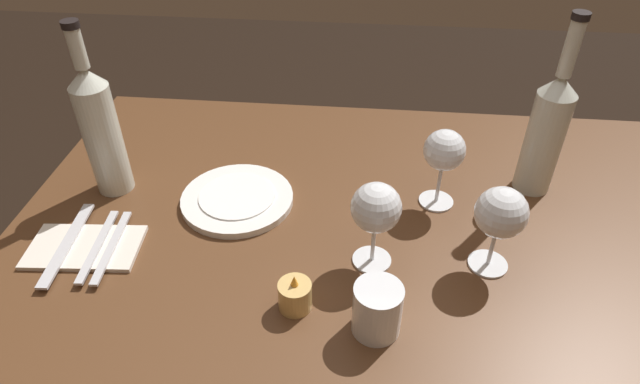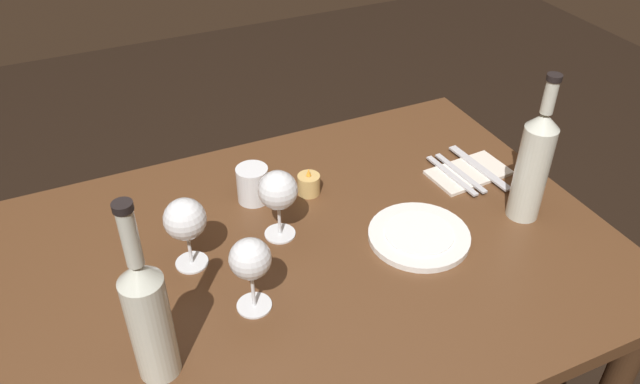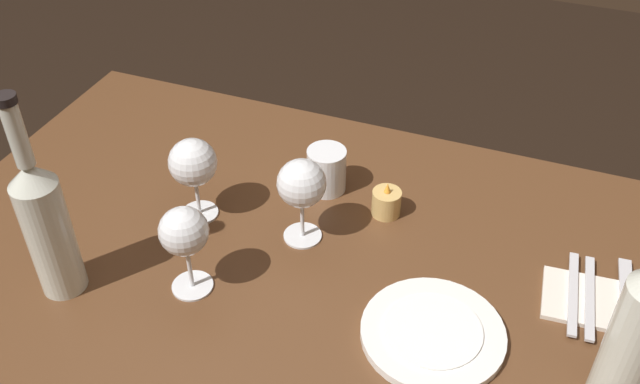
{
  "view_description": "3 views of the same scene",
  "coord_description": "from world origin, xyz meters",
  "px_view_note": "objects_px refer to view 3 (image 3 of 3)",
  "views": [
    {
      "loc": [
        0.01,
        0.73,
        1.39
      ],
      "look_at": [
        0.08,
        0.03,
        0.85
      ],
      "focal_mm": 30.3,
      "sensor_mm": 36.0,
      "label": 1
    },
    {
      "loc": [
        -0.36,
        -0.89,
        1.61
      ],
      "look_at": [
        0.07,
        0.06,
        0.84
      ],
      "focal_mm": 35.28,
      "sensor_mm": 36.0,
      "label": 2
    },
    {
      "loc": [
        0.33,
        -0.75,
        1.56
      ],
      "look_at": [
        0.01,
        0.1,
        0.83
      ],
      "focal_mm": 39.6,
      "sensor_mm": 36.0,
      "label": 3
    }
  ],
  "objects_px": {
    "water_tumbler": "(327,172)",
    "table_knife": "(627,307)",
    "wine_bottle": "(46,223)",
    "wine_bottle_second": "(637,337)",
    "wine_glass_right": "(184,233)",
    "wine_glass_left": "(302,185)",
    "fork_outer": "(573,293)",
    "dinner_plate": "(433,333)",
    "folded_napkin": "(605,304)",
    "fork_inner": "(590,297)",
    "wine_glass_centre": "(193,164)",
    "votive_candle": "(386,203)"
  },
  "relations": [
    {
      "from": "fork_inner",
      "to": "wine_bottle_second",
      "type": "bearing_deg",
      "value": -77.19
    },
    {
      "from": "wine_bottle",
      "to": "votive_candle",
      "type": "xyz_separation_m",
      "value": [
        0.43,
        0.35,
        -0.11
      ]
    },
    {
      "from": "folded_napkin",
      "to": "fork_outer",
      "type": "distance_m",
      "value": 0.05
    },
    {
      "from": "wine_glass_right",
      "to": "dinner_plate",
      "type": "bearing_deg",
      "value": 5.69
    },
    {
      "from": "water_tumbler",
      "to": "fork_outer",
      "type": "distance_m",
      "value": 0.47
    },
    {
      "from": "dinner_plate",
      "to": "fork_outer",
      "type": "xyz_separation_m",
      "value": [
        0.19,
        0.15,
        0.0
      ]
    },
    {
      "from": "wine_bottle_second",
      "to": "fork_outer",
      "type": "xyz_separation_m",
      "value": [
        -0.07,
        0.18,
        -0.13
      ]
    },
    {
      "from": "wine_glass_left",
      "to": "water_tumbler",
      "type": "distance_m",
      "value": 0.16
    },
    {
      "from": "wine_glass_left",
      "to": "wine_glass_centre",
      "type": "xyz_separation_m",
      "value": [
        -0.19,
        -0.01,
        -0.0
      ]
    },
    {
      "from": "fork_outer",
      "to": "dinner_plate",
      "type": "bearing_deg",
      "value": -140.27
    },
    {
      "from": "wine_bottle",
      "to": "fork_inner",
      "type": "relative_size",
      "value": 1.95
    },
    {
      "from": "table_knife",
      "to": "wine_glass_left",
      "type": "bearing_deg",
      "value": -177.8
    },
    {
      "from": "water_tumbler",
      "to": "dinner_plate",
      "type": "bearing_deg",
      "value": -45.42
    },
    {
      "from": "fork_inner",
      "to": "fork_outer",
      "type": "bearing_deg",
      "value": 180.0
    },
    {
      "from": "wine_glass_left",
      "to": "fork_inner",
      "type": "bearing_deg",
      "value": 2.45
    },
    {
      "from": "wine_glass_left",
      "to": "wine_glass_right",
      "type": "xyz_separation_m",
      "value": [
        -0.12,
        -0.17,
        0.0
      ]
    },
    {
      "from": "wine_glass_left",
      "to": "fork_inner",
      "type": "distance_m",
      "value": 0.48
    },
    {
      "from": "wine_bottle_second",
      "to": "fork_outer",
      "type": "bearing_deg",
      "value": 110.2
    },
    {
      "from": "wine_glass_left",
      "to": "wine_glass_right",
      "type": "bearing_deg",
      "value": -124.83
    },
    {
      "from": "folded_napkin",
      "to": "fork_inner",
      "type": "xyz_separation_m",
      "value": [
        -0.03,
        0.0,
        0.01
      ]
    },
    {
      "from": "water_tumbler",
      "to": "folded_napkin",
      "type": "xyz_separation_m",
      "value": [
        0.51,
        -0.12,
        -0.03
      ]
    },
    {
      "from": "wine_glass_right",
      "to": "fork_outer",
      "type": "bearing_deg",
      "value": 18.73
    },
    {
      "from": "water_tumbler",
      "to": "votive_candle",
      "type": "height_order",
      "value": "water_tumbler"
    },
    {
      "from": "water_tumbler",
      "to": "table_knife",
      "type": "bearing_deg",
      "value": -12.64
    },
    {
      "from": "folded_napkin",
      "to": "votive_candle",
      "type": "bearing_deg",
      "value": 166.66
    },
    {
      "from": "wine_glass_centre",
      "to": "folded_napkin",
      "type": "distance_m",
      "value": 0.7
    },
    {
      "from": "dinner_plate",
      "to": "folded_napkin",
      "type": "xyz_separation_m",
      "value": [
        0.24,
        0.15,
        -0.0
      ]
    },
    {
      "from": "fork_inner",
      "to": "table_knife",
      "type": "xyz_separation_m",
      "value": [
        0.06,
        0.0,
        0.0
      ]
    },
    {
      "from": "water_tumbler",
      "to": "table_knife",
      "type": "relative_size",
      "value": 0.4
    },
    {
      "from": "wine_bottle",
      "to": "dinner_plate",
      "type": "relative_size",
      "value": 1.64
    },
    {
      "from": "wine_bottle_second",
      "to": "votive_candle",
      "type": "relative_size",
      "value": 5.05
    },
    {
      "from": "wine_bottle_second",
      "to": "water_tumbler",
      "type": "xyz_separation_m",
      "value": [
        -0.52,
        0.3,
        -0.1
      ]
    },
    {
      "from": "wine_glass_right",
      "to": "fork_inner",
      "type": "relative_size",
      "value": 0.87
    },
    {
      "from": "wine_glass_left",
      "to": "table_knife",
      "type": "bearing_deg",
      "value": 2.2
    },
    {
      "from": "wine_glass_left",
      "to": "votive_candle",
      "type": "bearing_deg",
      "value": 43.7
    },
    {
      "from": "wine_glass_left",
      "to": "wine_bottle",
      "type": "xyz_separation_m",
      "value": [
        -0.31,
        -0.24,
        0.02
      ]
    },
    {
      "from": "wine_glass_left",
      "to": "wine_bottle_second",
      "type": "distance_m",
      "value": 0.54
    },
    {
      "from": "wine_glass_centre",
      "to": "wine_bottle_second",
      "type": "distance_m",
      "value": 0.72
    },
    {
      "from": "wine_glass_right",
      "to": "dinner_plate",
      "type": "xyz_separation_m",
      "value": [
        0.38,
        0.04,
        -0.11
      ]
    },
    {
      "from": "wine_glass_right",
      "to": "folded_napkin",
      "type": "distance_m",
      "value": 0.65
    },
    {
      "from": "wine_glass_right",
      "to": "table_knife",
      "type": "relative_size",
      "value": 0.75
    },
    {
      "from": "wine_glass_left",
      "to": "votive_candle",
      "type": "xyz_separation_m",
      "value": [
        0.12,
        0.11,
        -0.09
      ]
    },
    {
      "from": "wine_bottle",
      "to": "wine_bottle_second",
      "type": "height_order",
      "value": "wine_bottle"
    },
    {
      "from": "wine_bottle_second",
      "to": "table_knife",
      "type": "height_order",
      "value": "wine_bottle_second"
    },
    {
      "from": "folded_napkin",
      "to": "fork_outer",
      "type": "relative_size",
      "value": 1.09
    },
    {
      "from": "wine_bottle",
      "to": "folded_napkin",
      "type": "distance_m",
      "value": 0.86
    },
    {
      "from": "wine_bottle_second",
      "to": "table_knife",
      "type": "bearing_deg",
      "value": 85.3
    },
    {
      "from": "wine_glass_right",
      "to": "water_tumbler",
      "type": "bearing_deg",
      "value": 70.45
    },
    {
      "from": "fork_inner",
      "to": "dinner_plate",
      "type": "bearing_deg",
      "value": -143.78
    },
    {
      "from": "wine_glass_left",
      "to": "wine_bottle_second",
      "type": "relative_size",
      "value": 0.47
    }
  ]
}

